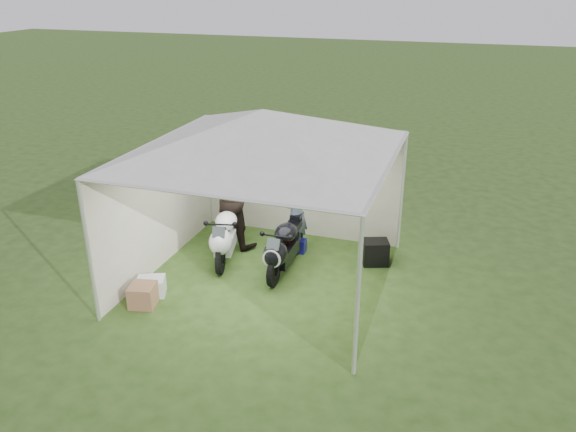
% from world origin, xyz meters
% --- Properties ---
extents(ground, '(80.00, 80.00, 0.00)m').
position_xyz_m(ground, '(0.00, 0.00, 0.00)').
color(ground, '#2C4917').
rests_on(ground, ground).
extents(canopy_tent, '(5.66, 5.66, 3.00)m').
position_xyz_m(canopy_tent, '(-0.00, 0.03, 2.58)').
color(canopy_tent, silver).
rests_on(canopy_tent, ground).
extents(motorcycle_white, '(0.70, 1.80, 0.90)m').
position_xyz_m(motorcycle_white, '(-0.98, 0.49, 0.50)').
color(motorcycle_white, black).
rests_on(motorcycle_white, ground).
extents(motorcycle_black, '(0.41, 1.80, 0.88)m').
position_xyz_m(motorcycle_black, '(0.20, 0.38, 0.49)').
color(motorcycle_black, black).
rests_on(motorcycle_black, ground).
extents(paddock_stand, '(0.35, 0.22, 0.26)m').
position_xyz_m(paddock_stand, '(0.19, 1.20, 0.13)').
color(paddock_stand, '#2321BF').
rests_on(paddock_stand, ground).
extents(person_dark_jacket, '(1.12, 0.96, 2.00)m').
position_xyz_m(person_dark_jacket, '(-1.08, 1.14, 1.00)').
color(person_dark_jacket, black).
rests_on(person_dark_jacket, ground).
extents(person_blue_jacket, '(0.39, 0.60, 1.63)m').
position_xyz_m(person_blue_jacket, '(0.16, 1.25, 0.81)').
color(person_blue_jacket, slate).
rests_on(person_blue_jacket, ground).
extents(equipment_box, '(0.55, 0.50, 0.46)m').
position_xyz_m(equipment_box, '(1.70, 1.19, 0.23)').
color(equipment_box, black).
rests_on(equipment_box, ground).
extents(crate_0, '(0.55, 0.50, 0.30)m').
position_xyz_m(crate_0, '(-1.62, -1.08, 0.15)').
color(crate_0, silver).
rests_on(crate_0, ground).
extents(crate_1, '(0.48, 0.48, 0.36)m').
position_xyz_m(crate_1, '(-1.58, -1.40, 0.18)').
color(crate_1, '#916445').
rests_on(crate_1, ground).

